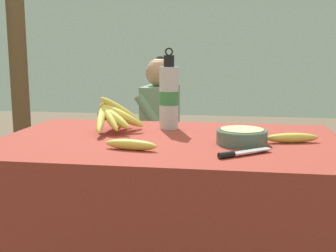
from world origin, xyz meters
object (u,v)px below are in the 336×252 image
Objects in this scene: banana_bunch_green at (265,147)px; loose_banana_front at (131,145)px; wooden_bench at (182,162)px; water_bottle at (169,96)px; support_post_near at (17,42)px; knife at (237,153)px; seated_vendor at (153,125)px; serving_bowl at (242,136)px; banana_bunch_ripe at (114,115)px; loose_banana_side at (292,138)px.

loose_banana_front is at bearing -110.63° from banana_bunch_green.
loose_banana_front is at bearing -89.90° from wooden_bench.
water_bottle is 0.14× the size of support_post_near.
seated_vendor reaches higher than knife.
serving_bowl is at bearing -41.60° from water_bottle.
banana_bunch_green is at bearing 64.84° from water_bottle.
knife is (-0.02, -0.19, -0.02)m from serving_bowl.
water_bottle reaches higher than loose_banana_front.
serving_bowl is (0.51, -0.16, -0.04)m from banana_bunch_ripe.
loose_banana_side is 2.49m from support_post_near.
loose_banana_side is 1.27m from banana_bunch_green.
serving_bowl is at bearing -17.85° from banana_bunch_ripe.
support_post_near is at bearing -15.33° from seated_vendor.
wooden_bench is at bearing 63.85° from knife.
support_post_near is (-1.34, 0.34, 0.82)m from wooden_bench.
wooden_bench is at bearing -168.48° from seated_vendor.
seated_vendor is at bearing -171.20° from wooden_bench.
loose_banana_front is (-0.36, -0.15, -0.01)m from serving_bowl.
loose_banana_side is (0.48, -0.22, -0.12)m from water_bottle.
banana_bunch_ripe is at bearing 170.45° from loose_banana_side.
serving_bowl is 0.42m from water_bottle.
seated_vendor is at bearing -18.04° from support_post_near.
support_post_near reaches higher than loose_banana_front.
wooden_bench is at bearing 179.82° from banana_bunch_green.
banana_bunch_ripe is at bearing 105.08° from knife.
seated_vendor is (-0.56, 1.26, -0.18)m from serving_bowl.
banana_bunch_green is at bearing -175.11° from seated_vendor.
loose_banana_side is at bearing -40.08° from support_post_near.
loose_banana_front is at bearing 134.72° from knife.
seated_vendor is at bearing 113.91° from serving_bowl.
support_post_near is at bearing 93.37° from knife.
banana_bunch_ripe reaches higher than serving_bowl.
serving_bowl is 0.39m from loose_banana_front.
loose_banana_front is 0.68× the size of banana_bunch_green.
support_post_near reaches higher than wooden_bench.
serving_bowl is at bearing 22.71° from loose_banana_front.
banana_bunch_green reaches higher than wooden_bench.
banana_bunch_ripe is 1.86× the size of serving_bowl.
water_bottle is at bearing 107.27° from seated_vendor.
support_post_near is at bearing 135.79° from water_bottle.
wooden_bench is 0.56m from banana_bunch_green.
loose_banana_front is (0.15, -0.32, -0.05)m from banana_bunch_ripe.
loose_banana_front is 0.08× the size of support_post_near.
banana_bunch_ripe is 0.70m from loose_banana_side.
loose_banana_front is 1.09× the size of knife.
banana_bunch_green is (0.48, 1.02, -0.43)m from water_bottle.
support_post_near reaches higher than water_bottle.
seated_vendor is 0.75m from banana_bunch_green.
wooden_bench is 1.60m from support_post_near.
knife is at bearing -35.43° from banana_bunch_ripe.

